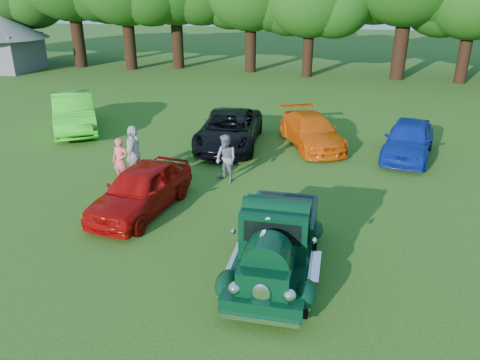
% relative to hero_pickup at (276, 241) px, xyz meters
% --- Properties ---
extents(ground, '(120.00, 120.00, 0.00)m').
position_rel_hero_pickup_xyz_m(ground, '(-1.12, 0.73, -0.74)').
color(ground, '#255313').
rests_on(ground, ground).
extents(hero_pickup, '(2.03, 4.37, 1.71)m').
position_rel_hero_pickup_xyz_m(hero_pickup, '(0.00, 0.00, 0.00)').
color(hero_pickup, black).
rests_on(hero_pickup, ground).
extents(red_convertible, '(2.15, 4.13, 1.34)m').
position_rel_hero_pickup_xyz_m(red_convertible, '(-4.18, 2.19, -0.07)').
color(red_convertible, '#9A0806').
rests_on(red_convertible, ground).
extents(back_car_lime, '(3.95, 4.96, 1.58)m').
position_rel_hero_pickup_xyz_m(back_car_lime, '(-10.24, 9.00, 0.05)').
color(back_car_lime, '#2DCE1B').
rests_on(back_car_lime, ground).
extents(back_car_black, '(2.59, 5.03, 1.36)m').
position_rel_hero_pickup_xyz_m(back_car_black, '(-3.08, 8.36, -0.06)').
color(back_car_black, black).
rests_on(back_car_black, ground).
extents(back_car_orange, '(3.28, 4.59, 1.23)m').
position_rel_hero_pickup_xyz_m(back_car_orange, '(0.12, 9.04, -0.12)').
color(back_car_orange, '#DC5207').
rests_on(back_car_orange, ground).
extents(back_car_blue, '(2.46, 4.32, 1.39)m').
position_rel_hero_pickup_xyz_m(back_car_blue, '(3.74, 8.49, -0.05)').
color(back_car_blue, navy).
rests_on(back_car_blue, ground).
extents(spectator_pink, '(0.56, 0.39, 1.49)m').
position_rel_hero_pickup_xyz_m(spectator_pink, '(-5.66, 4.00, 0.00)').
color(spectator_pink, '#EA6160').
rests_on(spectator_pink, ground).
extents(spectator_grey, '(0.98, 0.93, 1.59)m').
position_rel_hero_pickup_xyz_m(spectator_grey, '(-2.33, 4.75, 0.05)').
color(spectator_grey, gray).
rests_on(spectator_grey, ground).
extents(spectator_white, '(0.63, 1.21, 1.96)m').
position_rel_hero_pickup_xyz_m(spectator_white, '(-5.13, 3.91, 0.24)').
color(spectator_white, beige).
rests_on(spectator_white, ground).
extents(gazebo, '(6.40, 6.40, 3.90)m').
position_rel_hero_pickup_xyz_m(gazebo, '(-23.12, 21.73, 1.66)').
color(gazebo, '#5D5E63').
rests_on(gazebo, ground).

